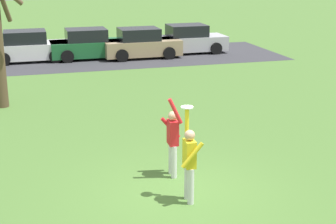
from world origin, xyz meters
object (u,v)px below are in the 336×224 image
at_px(parked_car_tan, 141,44).
at_px(parked_car_silver, 189,40).
at_px(parked_car_green, 89,45).
at_px(parked_car_white, 28,47).
at_px(person_catcher, 189,160).
at_px(person_defender, 173,138).
at_px(frisbee_disc, 187,107).

distance_m(parked_car_tan, parked_car_silver, 3.01).
height_order(parked_car_green, parked_car_tan, same).
bearing_deg(parked_car_white, person_catcher, -80.82).
distance_m(person_defender, parked_car_green, 16.04).
bearing_deg(person_catcher, parked_car_white, 11.66).
height_order(person_defender, parked_car_tan, person_defender).
relative_size(person_catcher, parked_car_tan, 0.50).
distance_m(frisbee_disc, parked_car_silver, 18.41).
xyz_separation_m(frisbee_disc, parked_car_silver, (5.75, 17.43, -1.37)).
bearing_deg(person_catcher, parked_car_tan, -7.62).
relative_size(person_defender, parked_car_white, 0.49).
bearing_deg(person_defender, person_catcher, 0.00).
height_order(person_catcher, parked_car_green, person_catcher).
distance_m(parked_car_green, parked_car_tan, 2.79).
height_order(person_catcher, person_defender, person_catcher).
xyz_separation_m(person_defender, frisbee_disc, (-0.04, -1.20, 1.11)).
relative_size(person_catcher, person_defender, 1.02).
relative_size(person_catcher, frisbee_disc, 7.77).
distance_m(person_catcher, parked_car_green, 17.47).
distance_m(frisbee_disc, parked_car_tan, 17.02).
distance_m(frisbee_disc, parked_car_green, 17.29).
relative_size(frisbee_disc, parked_car_white, 0.06).
relative_size(parked_car_green, parked_car_tan, 1.00).
bearing_deg(parked_car_silver, person_catcher, -108.69).
height_order(person_defender, parked_car_green, person_defender).
distance_m(person_defender, parked_car_silver, 17.21).
relative_size(frisbee_disc, parked_car_tan, 0.06).
bearing_deg(frisbee_disc, parked_car_silver, 71.76).
distance_m(parked_car_white, parked_car_green, 3.13).
bearing_deg(frisbee_disc, parked_car_tan, 80.44).
bearing_deg(person_defender, parked_car_green, -178.30).
height_order(frisbee_disc, parked_car_silver, frisbee_disc).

